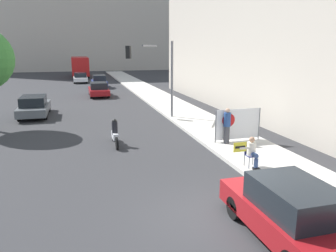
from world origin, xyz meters
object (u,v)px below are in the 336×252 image
(city_bus_on_road, at_px, (80,66))
(traffic_light_pole, at_px, (154,65))
(seated_protester, at_px, (252,151))
(car_on_road_nearest, at_px, (34,106))
(parked_car_curbside, at_px, (290,212))
(car_on_road_far_lane, at_px, (80,78))
(car_on_road_midblock, at_px, (99,89))
(car_on_road_distant, at_px, (99,81))
(motorcycle_on_road, at_px, (115,134))
(jogger_on_sidewalk, at_px, (227,125))
(protest_banner, at_px, (237,124))

(city_bus_on_road, bearing_deg, traffic_light_pole, -83.24)
(seated_protester, height_order, car_on_road_nearest, car_on_road_nearest)
(traffic_light_pole, xyz_separation_m, parked_car_curbside, (-0.21, -15.25, -2.79))
(car_on_road_far_lane, bearing_deg, car_on_road_nearest, -98.61)
(parked_car_curbside, height_order, car_on_road_midblock, parked_car_curbside)
(parked_car_curbside, height_order, car_on_road_distant, parked_car_curbside)
(seated_protester, height_order, motorcycle_on_road, seated_protester)
(seated_protester, xyz_separation_m, jogger_on_sidewalk, (0.54, 3.31, 0.24))
(protest_banner, xyz_separation_m, parked_car_curbside, (-2.71, -8.00, -0.26))
(parked_car_curbside, xyz_separation_m, car_on_road_midblock, (-2.73, 26.97, -0.06))
(traffic_light_pole, height_order, city_bus_on_road, traffic_light_pole)
(parked_car_curbside, bearing_deg, jogger_on_sidewalk, 75.36)
(parked_car_curbside, bearing_deg, car_on_road_midblock, 95.77)
(seated_protester, distance_m, motorcycle_on_road, 6.81)
(parked_car_curbside, distance_m, car_on_road_far_lane, 41.72)
(car_on_road_midblock, bearing_deg, car_on_road_far_lane, 95.95)
(seated_protester, bearing_deg, car_on_road_distant, 88.94)
(traffic_light_pole, distance_m, car_on_road_far_lane, 26.78)
(city_bus_on_road, relative_size, motorcycle_on_road, 4.95)
(jogger_on_sidewalk, bearing_deg, parked_car_curbside, 112.73)
(city_bus_on_road, bearing_deg, seated_protester, -83.23)
(protest_banner, bearing_deg, traffic_light_pole, 109.02)
(car_on_road_distant, height_order, car_on_road_far_lane, car_on_road_distant)
(seated_protester, xyz_separation_m, car_on_road_distant, (-3.63, 30.13, -0.05))
(parked_car_curbside, bearing_deg, motorcycle_on_road, 108.47)
(jogger_on_sidewalk, bearing_deg, seated_protester, 118.17)
(jogger_on_sidewalk, relative_size, car_on_road_far_lane, 0.40)
(car_on_road_midblock, bearing_deg, car_on_road_distant, 85.54)
(jogger_on_sidewalk, distance_m, protest_banner, 0.71)
(traffic_light_pole, relative_size, city_bus_on_road, 0.47)
(parked_car_curbside, distance_m, car_on_road_nearest, 19.72)
(seated_protester, bearing_deg, parked_car_curbside, -116.43)
(car_on_road_distant, xyz_separation_m, car_on_road_far_lane, (-2.11, 6.91, -0.05))
(car_on_road_far_lane, bearing_deg, seated_protester, -81.19)
(seated_protester, xyz_separation_m, car_on_road_nearest, (-9.28, 13.65, -0.09))
(seated_protester, xyz_separation_m, parked_car_curbside, (-1.50, -4.47, -0.05))
(jogger_on_sidewalk, xyz_separation_m, car_on_road_midblock, (-4.76, 19.19, -0.34))
(motorcycle_on_road, bearing_deg, car_on_road_midblock, 88.61)
(car_on_road_nearest, distance_m, car_on_road_far_lane, 23.65)
(parked_car_curbside, distance_m, car_on_road_distant, 34.66)
(car_on_road_distant, distance_m, car_on_road_far_lane, 7.22)
(car_on_road_nearest, relative_size, car_on_road_midblock, 1.07)
(jogger_on_sidewalk, relative_size, car_on_road_midblock, 0.39)
(protest_banner, distance_m, motorcycle_on_road, 6.05)
(traffic_light_pole, xyz_separation_m, city_bus_on_road, (-4.27, 36.07, -1.68))
(city_bus_on_road, bearing_deg, car_on_road_far_lane, -91.03)
(jogger_on_sidewalk, height_order, car_on_road_far_lane, jogger_on_sidewalk)
(car_on_road_nearest, bearing_deg, parked_car_curbside, -66.76)
(seated_protester, xyz_separation_m, traffic_light_pole, (-1.29, 10.77, 2.75))
(jogger_on_sidewalk, bearing_deg, traffic_light_pole, -38.91)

